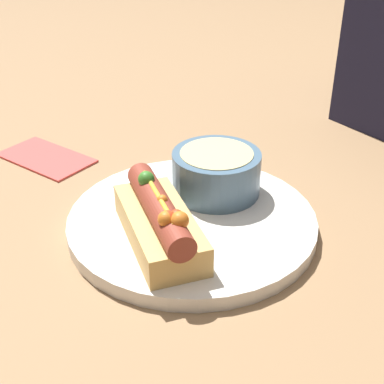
# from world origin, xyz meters

# --- Properties ---
(ground_plane) EXTENTS (4.00, 4.00, 0.00)m
(ground_plane) POSITION_xyz_m (0.00, 0.00, 0.00)
(ground_plane) COLOR #93704C
(dinner_plate) EXTENTS (0.27, 0.27, 0.02)m
(dinner_plate) POSITION_xyz_m (0.00, 0.00, 0.01)
(dinner_plate) COLOR white
(dinner_plate) RESTS_ON ground_plane
(hot_dog) EXTENTS (0.16, 0.10, 0.06)m
(hot_dog) POSITION_xyz_m (0.02, -0.06, 0.04)
(hot_dog) COLOR #DBAD60
(hot_dog) RESTS_ON dinner_plate
(soup_bowl) EXTENTS (0.10, 0.10, 0.05)m
(soup_bowl) POSITION_xyz_m (-0.03, 0.05, 0.04)
(soup_bowl) COLOR slate
(soup_bowl) RESTS_ON dinner_plate
(spoon) EXTENTS (0.12, 0.12, 0.01)m
(spoon) POSITION_xyz_m (-0.03, 0.04, 0.02)
(spoon) COLOR #B7B7BC
(spoon) RESTS_ON dinner_plate
(napkin) EXTENTS (0.15, 0.11, 0.01)m
(napkin) POSITION_xyz_m (-0.26, -0.07, 0.00)
(napkin) COLOR #E04C47
(napkin) RESTS_ON ground_plane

